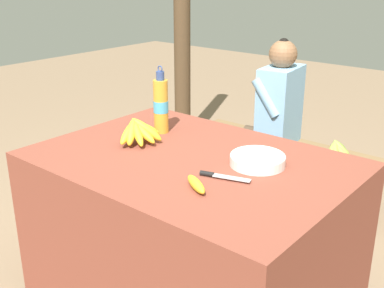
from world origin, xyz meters
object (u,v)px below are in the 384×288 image
at_px(loose_banana_front, 196,184).
at_px(knife, 217,176).
at_px(seated_vendor, 273,110).
at_px(banana_bunch_green, 338,148).
at_px(water_bottle, 161,105).
at_px(wooden_bench, 282,152).
at_px(serving_bowl, 258,159).
at_px(banana_bunch_ripe, 139,131).
at_px(support_post_near, 182,12).

distance_m(loose_banana_front, knife, 0.13).
bearing_deg(seated_vendor, loose_banana_front, 102.51).
bearing_deg(banana_bunch_green, loose_banana_front, -87.30).
bearing_deg(water_bottle, knife, -25.78).
distance_m(wooden_bench, banana_bunch_green, 0.41).
bearing_deg(wooden_bench, serving_bowl, -65.98).
bearing_deg(knife, banana_bunch_ripe, 153.88).
height_order(banana_bunch_ripe, wooden_bench, banana_bunch_ripe).
height_order(wooden_bench, seated_vendor, seated_vendor).
bearing_deg(banana_bunch_green, support_post_near, 167.12).
bearing_deg(serving_bowl, knife, -103.59).
height_order(banana_bunch_ripe, serving_bowl, banana_bunch_ripe).
bearing_deg(serving_bowl, wooden_bench, 114.02).
height_order(serving_bowl, seated_vendor, seated_vendor).
relative_size(water_bottle, seated_vendor, 0.30).
distance_m(banana_bunch_ripe, wooden_bench, 1.36).
distance_m(serving_bowl, seated_vendor, 1.25).
height_order(banana_bunch_ripe, knife, banana_bunch_ripe).
height_order(knife, seated_vendor, seated_vendor).
bearing_deg(knife, wooden_bench, 91.64).
height_order(serving_bowl, knife, serving_bowl).
distance_m(water_bottle, wooden_bench, 1.22).
bearing_deg(seated_vendor, knife, 104.36).
relative_size(loose_banana_front, knife, 0.76).
bearing_deg(serving_bowl, water_bottle, 174.76).
bearing_deg(serving_bowl, banana_bunch_ripe, -167.29).
height_order(banana_bunch_green, support_post_near, support_post_near).
bearing_deg(loose_banana_front, water_bottle, 144.16).
bearing_deg(support_post_near, knife, -45.91).
xyz_separation_m(knife, support_post_near, (-1.66, 1.71, 0.41)).
height_order(water_bottle, support_post_near, support_post_near).
relative_size(serving_bowl, knife, 1.14).
bearing_deg(loose_banana_front, seated_vendor, 109.83).
distance_m(serving_bowl, support_post_near, 2.31).
relative_size(seated_vendor, banana_bunch_green, 4.57).
relative_size(banana_bunch_ripe, support_post_near, 0.11).
relative_size(banana_bunch_ripe, knife, 1.24).
xyz_separation_m(banana_bunch_ripe, knife, (0.51, -0.08, -0.05)).
distance_m(serving_bowl, water_bottle, 0.61).
relative_size(serving_bowl, loose_banana_front, 1.50).
distance_m(knife, seated_vendor, 1.42).
height_order(knife, wooden_bench, knife).
bearing_deg(loose_banana_front, banana_bunch_ripe, 157.67).
relative_size(banana_bunch_ripe, wooden_bench, 0.19).
relative_size(knife, wooden_bench, 0.15).
bearing_deg(banana_bunch_green, serving_bowl, -83.89).
height_order(loose_banana_front, seated_vendor, seated_vendor).
relative_size(serving_bowl, seated_vendor, 0.21).
distance_m(banana_bunch_ripe, knife, 0.52).
bearing_deg(banana_bunch_ripe, banana_bunch_green, 70.81).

